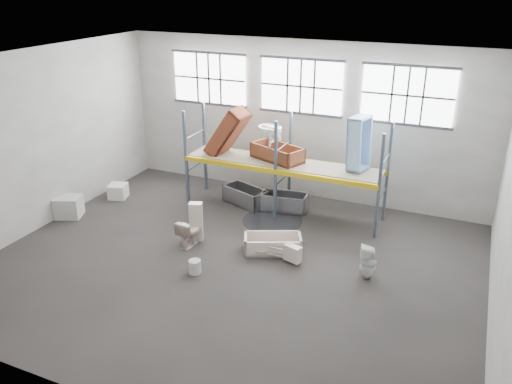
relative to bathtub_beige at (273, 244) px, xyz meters
The scene contains 33 objects.
floor 1.26m from the bathtub_beige, 124.39° to the right, with size 12.00×10.00×0.10m, color #423C39.
ceiling 4.98m from the bathtub_beige, 124.39° to the right, with size 12.00×10.00×0.10m, color silver.
wall_back 4.69m from the bathtub_beige, 99.78° to the left, with size 12.00×0.10×5.00m, color #9C9790.
wall_front 6.52m from the bathtub_beige, 96.54° to the right, with size 12.00×0.10×5.00m, color #A49F97.
wall_left 7.19m from the bathtub_beige, behind, with size 0.10×10.00×5.00m, color beige.
window_left 6.48m from the bathtub_beige, 134.79° to the left, with size 2.60×0.04×1.60m, color white.
window_mid 5.23m from the bathtub_beige, 100.04° to the left, with size 2.60×0.04×1.60m, color white.
window_right 5.75m from the bathtub_beige, 57.45° to the left, with size 2.60×0.04×1.60m, color white.
rack_upright_la 4.34m from the bathtub_beige, 152.98° to the left, with size 0.08×0.08×3.00m, color slate.
rack_upright_lb 4.98m from the bathtub_beige, 140.15° to the left, with size 0.08×0.08×3.00m, color slate.
rack_upright_ma 2.38m from the bathtub_beige, 110.25° to the left, with size 0.08×0.08×3.00m, color slate.
rack_upright_mb 3.41m from the bathtub_beige, 102.70° to the left, with size 0.08×0.08×3.00m, color slate.
rack_upright_ra 3.24m from the bathtub_beige, 39.27° to the left, with size 0.08×0.08×3.00m, color slate.
rack_upright_rb 4.06m from the bathtub_beige, 53.23° to the left, with size 0.08×0.08×3.00m, color slate.
rack_beam_front 2.38m from the bathtub_beige, 110.25° to the left, with size 6.00×0.10×0.14m, color yellow.
rack_beam_back 3.41m from the bathtub_beige, 102.70° to the left, with size 6.00×0.10×0.14m, color yellow.
shelf_deck 2.92m from the bathtub_beige, 105.63° to the left, with size 5.90×1.10×0.03m, color gray.
wet_patch 1.84m from the bathtub_beige, 112.42° to the left, with size 1.80×1.80×0.00m, color black.
bathtub_beige is the anchor object (origin of this frame).
cistern_spare 0.78m from the bathtub_beige, 27.76° to the right, with size 0.44×0.21×0.42m, color beige.
sink_in_tub 0.39m from the bathtub_beige, 120.24° to the right, with size 0.47×0.47×0.16m, color #F2E2C7.
toilet_beige 2.27m from the bathtub_beige, 165.04° to the right, with size 0.43×0.75×0.77m, color beige.
cistern_tall 2.20m from the bathtub_beige, behind, with size 0.36×0.23×1.10m, color beige.
toilet_white 2.60m from the bathtub_beige, ahead, with size 0.38×0.39×0.85m, color white.
steel_tub_left 3.18m from the bathtub_beige, 127.85° to the left, with size 1.46×0.68×0.54m, color #A6A7AC, non-canonical shape.
steel_tub_right 2.68m from the bathtub_beige, 104.64° to the left, with size 1.44×0.67×0.53m, color #B0B1B9, non-canonical shape.
rust_tub_flat 3.21m from the bathtub_beige, 109.61° to the left, with size 1.63×0.76×0.46m, color brown, non-canonical shape.
rust_tub_tilted 4.08m from the bathtub_beige, 135.63° to the left, with size 1.69×0.79×0.47m, color maroon, non-canonical shape.
sink_on_shelf 3.18m from the bathtub_beige, 114.50° to the left, with size 0.72×0.56×0.64m, color silver.
blue_tub_upright 3.79m from the bathtub_beige, 61.38° to the left, with size 1.53×0.72×0.43m, color #9AC3F2, non-canonical shape.
bucket 2.22m from the bathtub_beige, 127.06° to the right, with size 0.30×0.30×0.35m, color beige.
carton_near 6.47m from the bathtub_beige, behind, with size 0.74×0.63×0.63m, color beige.
carton_far 6.11m from the bathtub_beige, 168.05° to the left, with size 0.55×0.55×0.46m, color white.
Camera 1 is at (5.14, -10.18, 6.80)m, focal length 36.32 mm.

